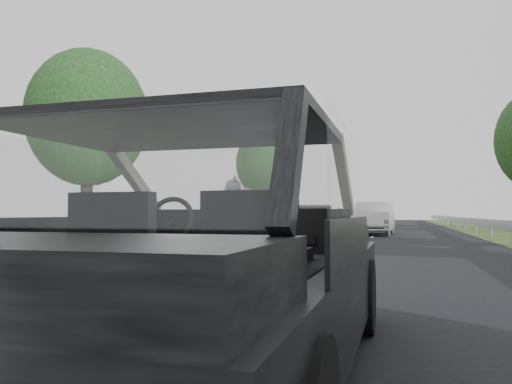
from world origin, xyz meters
The scene contains 10 objects.
ground centered at (0.00, 0.00, 0.00)m, with size 140.00×140.00×0.00m, color black.
subject_car centered at (0.00, 0.00, 0.72)m, with size 1.80×4.00×1.45m, color black.
dashboard centered at (0.00, 0.62, 0.85)m, with size 1.58×0.45×0.30m, color black.
driver_seat centered at (-0.40, -0.29, 0.88)m, with size 0.50×0.72×0.42m, color black.
passenger_seat centered at (0.40, -0.29, 0.88)m, with size 0.50×0.72×0.42m, color black.
steering_wheel centered at (-0.40, 0.33, 0.92)m, with size 0.36×0.36×0.04m, color black.
cat centered at (0.22, 0.66, 1.08)m, with size 0.55×0.17×0.25m, color gray.
other_car centered at (-0.06, 20.23, 0.74)m, with size 1.78×4.51×1.48m, color beige.
tree_5 centered at (-12.08, 16.00, 3.98)m, with size 5.26×5.26×7.96m, color black, non-canonical shape.
tree_6 centered at (-8.44, 33.04, 3.60)m, with size 4.75×4.75×7.19m, color black, non-canonical shape.
Camera 1 is at (1.15, -2.84, 0.97)m, focal length 35.00 mm.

